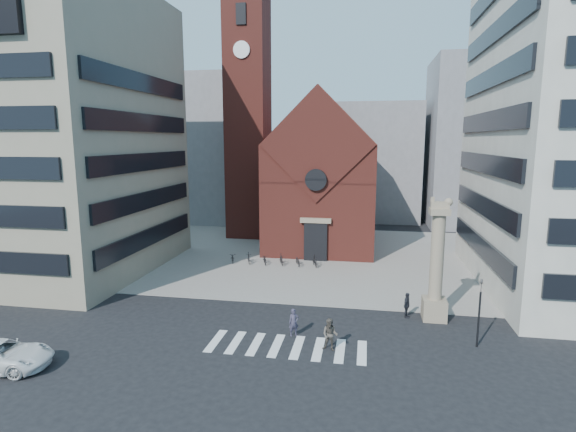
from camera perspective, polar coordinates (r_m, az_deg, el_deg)
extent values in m
plane|color=black|center=(31.37, -0.18, -13.80)|extent=(120.00, 120.00, 0.00)
cube|color=gray|center=(49.20, 3.77, -5.04)|extent=(46.00, 30.00, 0.05)
cube|color=maroon|center=(53.95, 4.55, 2.72)|extent=(12.00, 16.00, 12.00)
cube|color=#551E1B|center=(53.96, 4.68, 9.11)|extent=(12.00, 15.40, 12.00)
cube|color=maroon|center=(45.66, 3.67, 9.03)|extent=(11.76, 0.50, 11.76)
cylinder|color=black|center=(45.38, 3.56, 4.60)|extent=(2.20, 0.30, 2.20)
cube|color=black|center=(46.65, 3.51, -3.35)|extent=(2.40, 0.30, 4.00)
cube|color=gray|center=(46.14, 3.53, -0.58)|extent=(3.20, 0.40, 0.50)
cube|color=maroon|center=(58.37, -5.07, 12.09)|extent=(5.00, 5.00, 30.00)
cylinder|color=white|center=(56.79, -5.93, 20.28)|extent=(2.00, 0.20, 2.00)
cube|color=black|center=(57.66, -6.00, 24.18)|extent=(1.20, 0.20, 2.40)
cube|color=gray|center=(48.13, -27.55, 9.19)|extent=(18.00, 20.00, 26.00)
cube|color=gray|center=(72.80, -10.23, 8.33)|extent=(16.00, 14.00, 22.00)
cube|color=gray|center=(73.40, 10.82, 6.76)|extent=(14.00, 12.00, 18.00)
cube|color=gray|center=(72.31, 23.84, 8.46)|extent=(16.00, 14.00, 24.00)
cube|color=gray|center=(33.80, 18.05, -11.16)|extent=(1.60, 1.60, 1.50)
cylinder|color=gray|center=(32.68, 18.40, -4.99)|extent=(0.90, 0.90, 6.00)
cube|color=gray|center=(32.05, 18.70, 0.55)|extent=(1.30, 1.30, 0.40)
cube|color=gray|center=(32.00, 18.74, 1.26)|extent=(1.20, 0.50, 0.55)
sphere|color=gray|center=(32.05, 19.73, 1.67)|extent=(0.56, 0.56, 0.56)
cube|color=gray|center=(31.87, 17.89, 2.00)|extent=(0.25, 0.15, 0.35)
cylinder|color=black|center=(30.15, 23.05, -12.01)|extent=(0.12, 0.12, 3.50)
imported|color=black|center=(29.45, 23.33, -8.11)|extent=(0.13, 0.16, 0.80)
imported|color=#353144|center=(29.64, 0.74, -13.36)|extent=(0.77, 0.65, 1.80)
imported|color=#4D463E|center=(27.84, 5.36, -14.78)|extent=(1.09, 0.92, 1.98)
imported|color=#23242A|center=(33.52, 14.85, -10.89)|extent=(0.80, 1.15, 1.82)
imported|color=black|center=(46.65, -7.04, -5.27)|extent=(1.19, 1.94, 0.96)
imported|color=black|center=(46.18, -5.02, -5.32)|extent=(1.05, 1.84, 1.07)
imported|color=black|center=(45.79, -2.95, -5.49)|extent=(1.19, 1.94, 0.96)
imported|color=black|center=(45.43, -0.86, -5.53)|extent=(1.05, 1.84, 1.07)
imported|color=black|center=(45.17, 1.27, -5.70)|extent=(1.19, 1.94, 0.96)
imported|color=black|center=(44.94, 3.43, -5.72)|extent=(1.05, 1.84, 1.07)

